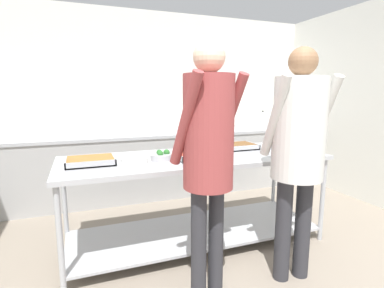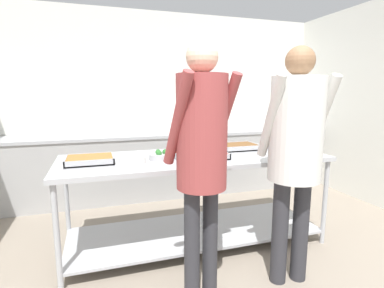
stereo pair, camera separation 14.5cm
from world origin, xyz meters
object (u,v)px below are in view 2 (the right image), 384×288
plate_stack (132,160)px  guest_serving_right (202,145)px  broccoli_bowl (160,156)px  guest_serving_left (295,142)px  water_bottle (269,121)px  serving_tray_vegetables (235,147)px  serving_tray_greens (90,160)px  serving_tray_roast (201,156)px  sauce_pan (277,145)px

plate_stack → guest_serving_right: size_ratio=0.13×
broccoli_bowl → guest_serving_left: (0.86, -0.76, 0.20)m
water_bottle → broccoli_bowl: bearing=-143.3°
broccoli_bowl → serving_tray_vegetables: size_ratio=0.42×
serving_tray_vegetables → guest_serving_right: bearing=-126.7°
guest_serving_left → water_bottle: (1.22, 2.31, -0.07)m
plate_stack → guest_serving_right: guest_serving_right is taller
guest_serving_right → water_bottle: guest_serving_right is taller
guest_serving_left → guest_serving_right: size_ratio=1.00×
serving_tray_greens → plate_stack: (0.35, -0.11, -0.00)m
plate_stack → broccoli_bowl: bearing=8.6°
plate_stack → guest_serving_right: bearing=-60.8°
serving_tray_vegetables → serving_tray_roast: bearing=-148.2°
sauce_pan → guest_serving_left: 1.04m
serving_tray_greens → serving_tray_roast: same height
serving_tray_greens → broccoli_bowl: broccoli_bowl is taller
guest_serving_left → guest_serving_right: (-0.73, 0.02, 0.01)m
sauce_pan → water_bottle: water_bottle is taller
broccoli_bowl → serving_tray_roast: size_ratio=0.41×
guest_serving_right → broccoli_bowl: bearing=100.6°
serving_tray_greens → guest_serving_right: 1.11m
serving_tray_vegetables → water_bottle: (1.21, 1.30, 0.13)m
serving_tray_greens → serving_tray_vegetables: 1.48m
guest_serving_left → serving_tray_vegetables: bearing=89.6°
guest_serving_right → water_bottle: 3.00m
serving_tray_greens → broccoli_bowl: bearing=-6.4°
serving_tray_vegetables → guest_serving_right: guest_serving_right is taller
guest_serving_left → serving_tray_greens: bearing=150.7°
serving_tray_roast → water_bottle: bearing=43.1°
broccoli_bowl → serving_tray_roast: broccoli_bowl is taller
plate_stack → guest_serving_left: (1.11, -0.72, 0.21)m
serving_tray_roast → serving_tray_vegetables: size_ratio=1.03×
sauce_pan → guest_serving_left: guest_serving_left is taller
serving_tray_vegetables → water_bottle: water_bottle is taller
water_bottle → serving_tray_roast: bearing=-136.9°
serving_tray_roast → sauce_pan: size_ratio=1.31×
plate_stack → sauce_pan: sauce_pan is taller
serving_tray_vegetables → sauce_pan: (0.45, -0.10, 0.02)m
sauce_pan → guest_serving_left: size_ratio=0.20×
water_bottle → guest_serving_left: bearing=-117.9°
water_bottle → plate_stack: bearing=-145.8°
broccoli_bowl → guest_serving_right: (0.14, -0.73, 0.21)m
serving_tray_greens → sauce_pan: size_ratio=1.10×
serving_tray_vegetables → guest_serving_left: (-0.01, -1.01, 0.21)m
guest_serving_right → serving_tray_vegetables: bearing=53.3°
serving_tray_vegetables → guest_serving_left: size_ratio=0.26×
plate_stack → serving_tray_roast: bearing=-1.8°
broccoli_bowl → sauce_pan: bearing=6.8°
plate_stack → serving_tray_roast: serving_tray_roast is taller
serving_tray_greens → serving_tray_vegetables: size_ratio=0.86×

